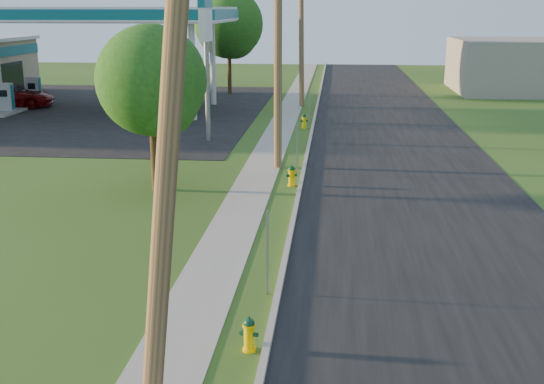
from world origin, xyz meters
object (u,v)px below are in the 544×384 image
object	(u,v)px
fuel_pump_sw	(34,94)
hydrant_far	(304,121)
car_red	(13,96)
utility_pole_mid	(278,45)
utility_pole_near	(169,123)
fuel_pump_ne	(149,104)
fuel_pump_nw	(6,102)
price_pylon	(206,28)
tree_verge	(154,85)
tree_lot	(230,27)
hydrant_mid	(292,176)
car_silver	(165,100)
hydrant_near	(249,334)
fuel_pump_se	(165,96)
utility_pole_far	(301,32)

from	to	relation	value
fuel_pump_sw	hydrant_far	size ratio (longest dim) A/B	3.95
car_red	utility_pole_mid	bearing A→B (deg)	-138.91
utility_pole_near	fuel_pump_sw	bearing A→B (deg)	117.09
hydrant_far	fuel_pump_ne	bearing A→B (deg)	159.91
utility_pole_near	fuel_pump_nw	bearing A→B (deg)	120.00
price_pylon	tree_verge	xyz separation A→B (m)	(-0.07, -9.49, -1.67)
fuel_pump_sw	tree_verge	distance (m)	25.37
utility_pole_mid	tree_lot	bearing A→B (deg)	103.06
hydrant_mid	car_silver	distance (m)	20.27
fuel_pump_nw	price_pylon	size ratio (longest dim) A/B	0.47
utility_pole_mid	hydrant_near	world-z (taller)	utility_pole_mid
fuel_pump_ne	tree_lot	world-z (taller)	tree_lot
fuel_pump_se	hydrant_far	distance (m)	12.13
utility_pole_near	tree_lot	size ratio (longest dim) A/B	1.22
utility_pole_far	fuel_pump_nw	distance (m)	19.03
utility_pole_far	price_pylon	world-z (taller)	utility_pole_far
utility_pole_near	tree_verge	distance (m)	14.60
utility_pole_mid	fuel_pump_se	bearing A→B (deg)	117.63
utility_pole_far	fuel_pump_sw	bearing A→B (deg)	-176.80
hydrant_near	car_silver	size ratio (longest dim) A/B	0.17
utility_pole_mid	fuel_pump_sw	distance (m)	25.05
tree_lot	car_red	world-z (taller)	tree_lot
fuel_pump_nw	hydrant_near	bearing A→B (deg)	-56.76
utility_pole_mid	hydrant_near	size ratio (longest dim) A/B	13.81
tree_lot	hydrant_mid	size ratio (longest dim) A/B	9.75
hydrant_mid	tree_verge	bearing A→B (deg)	-167.54
fuel_pump_ne	car_red	world-z (taller)	fuel_pump_ne
utility_pole_far	fuel_pump_se	xyz separation A→B (m)	(-8.90, -1.00, -4.08)
fuel_pump_se	car_red	xyz separation A→B (m)	(-9.89, -1.25, 0.01)
utility_pole_mid	car_red	bearing A→B (deg)	140.02
price_pylon	tree_lot	xyz separation A→B (m)	(-1.73, 18.75, -0.44)
tree_verge	hydrant_far	xyz separation A→B (m)	(4.61, 13.50, -3.37)
utility_pole_far	fuel_pump_nw	xyz separation A→B (m)	(-17.90, -5.00, -4.08)
hydrant_near	car_red	world-z (taller)	car_red
fuel_pump_sw	car_silver	distance (m)	9.62
fuel_pump_nw	fuel_pump_sw	size ratio (longest dim) A/B	1.00
utility_pole_mid	hydrant_mid	xyz separation A→B (m)	(0.76, -2.94, -4.56)
fuel_pump_nw	fuel_pump_sw	world-z (taller)	same
utility_pole_far	car_silver	size ratio (longest dim) A/B	2.26
fuel_pump_se	tree_verge	xyz separation A→B (m)	(4.93, -20.99, 3.04)
utility_pole_mid	fuel_pump_nw	bearing A→B (deg)	144.01
fuel_pump_nw	tree_verge	size ratio (longest dim) A/B	0.55
fuel_pump_ne	tree_verge	bearing A→B (deg)	-73.83
utility_pole_near	hydrant_mid	size ratio (longest dim) A/B	11.93
fuel_pump_sw	hydrant_near	distance (m)	37.47
fuel_pump_ne	fuel_pump_sw	size ratio (longest dim) A/B	1.00
utility_pole_near	utility_pole_far	world-z (taller)	utility_pole_far
utility_pole_near	hydrant_near	world-z (taller)	utility_pole_near
fuel_pump_nw	car_silver	size ratio (longest dim) A/B	0.76
fuel_pump_se	tree_lot	world-z (taller)	tree_lot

